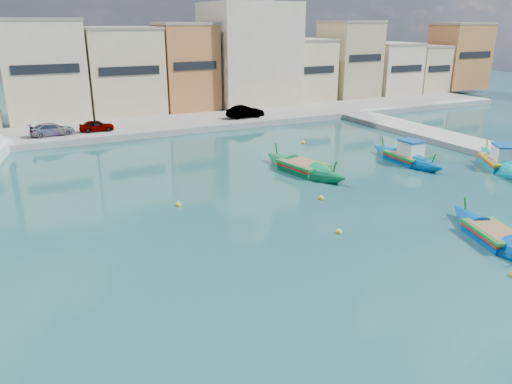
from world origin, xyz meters
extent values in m
plane|color=#164043|center=(0.00, 0.00, 0.00)|extent=(160.00, 160.00, 0.00)
cube|color=gray|center=(0.00, 32.00, 0.30)|extent=(80.00, 8.00, 0.60)
cube|color=beige|center=(-13.86, 39.12, 5.55)|extent=(7.88, 6.24, 9.89)
cube|color=gray|center=(-13.86, 39.12, 10.64)|extent=(8.04, 6.37, 0.30)
cube|color=black|center=(-13.86, 35.95, 6.04)|extent=(6.30, 0.10, 0.90)
cube|color=#C2B386|center=(-5.74, 39.72, 5.09)|extent=(7.88, 7.44, 8.99)
cube|color=gray|center=(-5.74, 39.72, 9.74)|extent=(8.04, 7.59, 0.30)
cube|color=black|center=(-5.74, 35.95, 5.54)|extent=(6.30, 0.10, 0.90)
cube|color=#BB713B|center=(1.54, 39.07, 5.31)|extent=(6.17, 6.13, 9.43)
cube|color=gray|center=(1.54, 39.07, 10.18)|extent=(6.29, 6.26, 0.30)
cube|color=black|center=(1.54, 35.95, 5.78)|extent=(4.93, 0.10, 0.90)
cube|color=tan|center=(9.05, 39.85, 3.63)|extent=(7.31, 7.69, 6.05)
cube|color=gray|center=(9.05, 39.85, 6.80)|extent=(7.46, 7.85, 0.30)
cube|color=black|center=(9.05, 35.95, 3.93)|extent=(5.85, 0.10, 0.90)
cube|color=#C2B386|center=(17.02, 39.65, 4.31)|extent=(7.54, 7.30, 7.41)
cube|color=gray|center=(17.02, 39.65, 8.16)|extent=(7.69, 7.45, 0.30)
cube|color=black|center=(17.02, 35.95, 4.68)|extent=(6.03, 0.10, 0.90)
cube|color=tan|center=(24.93, 39.49, 5.42)|extent=(6.36, 6.97, 9.63)
cube|color=gray|center=(24.93, 39.49, 10.38)|extent=(6.48, 7.11, 0.30)
cube|color=black|center=(24.93, 35.95, 5.90)|extent=(5.09, 0.10, 0.90)
cube|color=beige|center=(32.15, 39.35, 3.93)|extent=(6.63, 6.70, 6.65)
cube|color=gray|center=(32.15, 39.35, 7.40)|extent=(6.76, 6.83, 0.30)
cube|color=black|center=(32.15, 35.95, 4.26)|extent=(5.30, 0.10, 0.90)
cube|color=#C2B386|center=(38.26, 39.75, 3.70)|extent=(5.08, 7.51, 6.20)
cube|color=gray|center=(38.26, 39.75, 6.95)|extent=(5.18, 7.66, 0.30)
cube|color=black|center=(38.26, 35.95, 4.01)|extent=(4.06, 0.10, 0.90)
cube|color=#BB713B|center=(45.15, 39.00, 5.27)|extent=(7.79, 6.00, 9.33)
cube|color=gray|center=(45.15, 39.00, 10.08)|extent=(7.95, 6.12, 0.30)
cube|color=black|center=(45.15, 35.95, 5.73)|extent=(6.23, 0.10, 0.90)
cube|color=beige|center=(10.00, 40.00, 6.60)|extent=(10.00, 10.00, 12.00)
imported|color=#4C1919|center=(-10.48, 30.50, 1.14)|extent=(3.26, 1.51, 1.08)
imported|color=#4C1919|center=(4.99, 30.50, 1.26)|extent=(4.01, 1.41, 1.32)
imported|color=#4C1919|center=(-14.39, 30.50, 1.16)|extent=(4.01, 1.93, 1.13)
cube|color=#0091A5|center=(14.94, 6.58, 0.19)|extent=(3.52, 3.98, 0.97)
cone|color=#0091A5|center=(16.50, 9.01, 0.24)|extent=(3.37, 3.74, 2.50)
cube|color=yellow|center=(14.94, 6.58, 0.60)|extent=(3.69, 4.19, 0.18)
cube|color=red|center=(14.94, 6.58, 0.43)|extent=(3.64, 4.09, 0.10)
cube|color=olive|center=(14.94, 6.58, 0.68)|extent=(3.11, 3.56, 0.06)
cylinder|color=yellow|center=(16.66, 9.25, 0.88)|extent=(0.36, 0.46, 1.06)
cube|color=white|center=(14.67, 6.15, 1.22)|extent=(2.11, 2.23, 1.07)
cube|color=#0F47A5|center=(14.67, 6.15, 1.81)|extent=(2.24, 2.38, 0.12)
cube|color=#0058A2|center=(9.59, 10.82, 0.20)|extent=(2.02, 3.16, 0.98)
cone|color=#0058A2|center=(9.65, 13.40, 0.24)|extent=(2.01, 2.94, 2.44)
cone|color=#0058A2|center=(9.54, 8.24, 0.24)|extent=(2.01, 2.94, 2.44)
cube|color=#1B892E|center=(9.59, 10.82, 0.61)|extent=(2.10, 3.33, 0.18)
cube|color=red|center=(9.59, 10.82, 0.43)|extent=(2.12, 3.22, 0.10)
cube|color=olive|center=(9.59, 10.82, 0.68)|extent=(1.72, 2.87, 0.06)
cylinder|color=#1B892E|center=(9.65, 13.65, 0.88)|extent=(0.15, 0.46, 1.06)
cylinder|color=#1B892E|center=(9.53, 7.99, 0.88)|extent=(0.15, 0.46, 1.06)
cube|color=white|center=(9.58, 10.37, 1.22)|extent=(1.40, 1.61, 1.07)
cube|color=#0F47A5|center=(9.58, 10.37, 1.82)|extent=(1.48, 1.73, 0.12)
cube|color=#0B7441|center=(1.00, 12.06, 0.22)|extent=(2.82, 3.73, 1.11)
cone|color=#0B7441|center=(0.48, 14.80, 0.28)|extent=(2.78, 3.52, 2.75)
cone|color=#0B7441|center=(1.51, 9.32, 0.28)|extent=(2.78, 3.52, 2.75)
cube|color=#1B8736|center=(1.00, 12.06, 0.69)|extent=(2.94, 3.93, 0.20)
cube|color=red|center=(1.00, 12.06, 0.49)|extent=(2.94, 3.81, 0.11)
cube|color=olive|center=(1.00, 12.06, 0.78)|extent=(2.43, 3.36, 0.07)
cylinder|color=#1B8736|center=(0.43, 15.07, 1.00)|extent=(0.25, 0.55, 1.21)
cylinder|color=#1B8736|center=(1.57, 9.05, 1.00)|extent=(0.25, 0.55, 1.21)
cube|color=#004BA9|center=(3.28, -2.49, 0.18)|extent=(2.66, 3.49, 0.91)
cone|color=#004BA9|center=(4.05, -0.05, 0.23)|extent=(2.59, 3.26, 2.30)
cube|color=#1A8328|center=(3.28, -2.49, 0.56)|extent=(2.78, 3.67, 0.16)
cube|color=red|center=(3.28, -2.49, 0.40)|extent=(2.77, 3.57, 0.09)
cube|color=olive|center=(3.28, -2.49, 0.63)|extent=(2.32, 3.14, 0.05)
cylinder|color=#1A8328|center=(4.13, 0.19, 0.82)|extent=(0.25, 0.45, 0.99)
cone|color=white|center=(-18.69, 30.66, 0.33)|extent=(2.90, 3.63, 2.28)
sphere|color=yellow|center=(-3.15, 1.78, 0.08)|extent=(0.36, 0.36, 0.36)
sphere|color=yellow|center=(-1.09, 6.56, 0.08)|extent=(0.36, 0.36, 0.36)
sphere|color=yellow|center=(5.71, 19.76, 0.08)|extent=(0.36, 0.36, 0.36)
sphere|color=yellow|center=(-9.38, 9.42, 0.08)|extent=(0.36, 0.36, 0.36)
camera|label=1|loc=(-17.65, -17.69, 10.52)|focal=35.00mm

